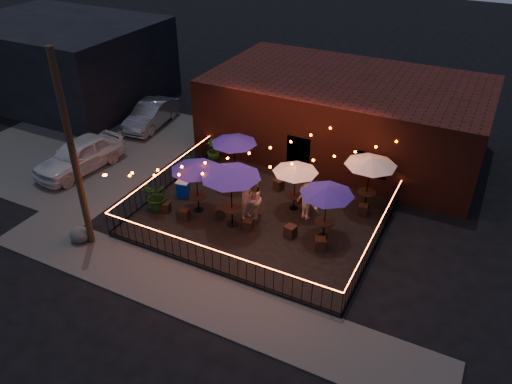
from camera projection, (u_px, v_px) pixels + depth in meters
ground at (239, 244)px, 20.22m from camera, size 110.00×110.00×0.00m
patio at (261, 217)px, 21.69m from camera, size 10.00×8.00×0.15m
sidewalk at (195, 294)px, 17.76m from camera, size 18.00×2.50×0.05m
parking_lot at (85, 144)px, 27.85m from camera, size 11.00×12.00×0.02m
brick_building at (346, 115)px, 26.30m from camera, size 14.00×8.00×4.00m
background_building at (63, 60)px, 32.61m from camera, size 12.00×9.00×5.00m
utility_pole at (73, 155)px, 18.21m from camera, size 0.26×0.26×8.00m
fence_front at (212, 260)px, 18.36m from camera, size 10.00×0.04×1.04m
fence_left at (165, 179)px, 23.30m from camera, size 0.04×8.00×1.04m
fence_right at (375, 239)px, 19.45m from camera, size 0.04×8.00×1.04m
festoon_lights at (236, 166)px, 20.55m from camera, size 10.02×8.72×1.32m
cafe_table_0 at (196, 167)px, 20.88m from camera, size 2.64×2.64×2.39m
cafe_table_1 at (234, 140)px, 22.98m from camera, size 2.70×2.70×2.40m
cafe_table_2 at (231, 173)px, 19.79m from camera, size 3.01×3.01×2.74m
cafe_table_3 at (296, 169)px, 21.10m from camera, size 2.52×2.52×2.18m
cafe_table_4 at (327, 191)px, 19.28m from camera, size 2.59×2.59×2.37m
cafe_table_5 at (371, 162)px, 21.09m from camera, size 2.91×2.91×2.48m
bistro_chair_0 at (166, 207)px, 21.84m from camera, size 0.45×0.45×0.45m
bistro_chair_1 at (184, 214)px, 21.36m from camera, size 0.47×0.47×0.46m
bistro_chair_2 at (199, 169)px, 24.63m from camera, size 0.49×0.49×0.47m
bistro_chair_3 at (220, 178)px, 23.94m from camera, size 0.38×0.38×0.44m
bistro_chair_4 at (221, 212)px, 21.54m from camera, size 0.46×0.46×0.42m
bistro_chair_5 at (248, 225)px, 20.73m from camera, size 0.43×0.43×0.45m
bistro_chair_6 at (279, 184)px, 23.43m from camera, size 0.49×0.49×0.47m
bistro_chair_7 at (301, 196)px, 22.61m from camera, size 0.49×0.49×0.44m
bistro_chair_8 at (290, 231)px, 20.30m from camera, size 0.50×0.50×0.50m
bistro_chair_9 at (320, 244)px, 19.58m from camera, size 0.56×0.56×0.51m
bistro_chair_10 at (333, 199)px, 22.34m from camera, size 0.45×0.45×0.49m
bistro_chair_11 at (363, 210)px, 21.64m from camera, size 0.45×0.45×0.46m
patron_a at (246, 200)px, 21.10m from camera, size 0.56×0.72×1.76m
patron_b at (253, 199)px, 21.04m from camera, size 0.82×1.00×1.90m
patron_c at (307, 201)px, 21.08m from camera, size 1.25×0.94×1.72m
potted_shrub_a at (157, 196)px, 21.71m from camera, size 1.53×1.43×1.37m
potted_shrub_b at (191, 165)px, 24.29m from camera, size 0.80×0.71×1.21m
potted_shrub_c at (213, 150)px, 25.62m from camera, size 0.77×0.77×1.23m
cooler at (183, 189)px, 22.78m from camera, size 0.63×0.49×0.77m
boulder at (79, 235)px, 20.18m from camera, size 1.06×0.98×0.67m
car_white at (79, 155)px, 24.98m from camera, size 2.48×5.02×1.64m
car_silver at (151, 114)px, 29.52m from camera, size 2.11×4.59×1.46m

